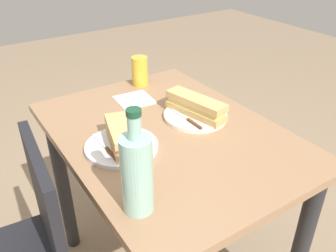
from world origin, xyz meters
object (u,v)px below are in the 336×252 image
knife_far (106,148)px  plate_far (122,147)px  knife_near (188,119)px  plate_near (195,116)px  baguette_sandwich_far (121,136)px  water_bottle (137,173)px  dining_table (168,165)px  beer_glass (140,71)px  baguette_sandwich_near (196,106)px

knife_far → plate_far: bearing=-93.3°
knife_near → plate_near: bearing=-66.1°
knife_near → baguette_sandwich_far: bearing=92.5°
plate_near → water_bottle: 0.52m
dining_table → knife_near: knife_near is taller
dining_table → plate_near: bearing=-79.7°
plate_near → plate_far: size_ratio=1.00×
water_bottle → beer_glass: bearing=-29.8°
knife_near → baguette_sandwich_far: size_ratio=0.87×
dining_table → baguette_sandwich_near: (0.03, -0.14, 0.20)m
plate_near → knife_near: (-0.02, 0.05, 0.01)m
knife_near → plate_far: (-0.01, 0.27, -0.01)m
plate_near → knife_far: (-0.03, 0.38, 0.01)m
baguette_sandwich_far → water_bottle: bearing=162.0°
dining_table → beer_glass: 0.47m
water_bottle → beer_glass: size_ratio=2.23×
plate_near → baguette_sandwich_near: baguette_sandwich_near is taller
dining_table → baguette_sandwich_near: size_ratio=3.79×
knife_near → plate_far: knife_near is taller
knife_near → beer_glass: (0.40, -0.03, 0.05)m
plate_far → knife_far: bearing=86.7°
knife_near → water_bottle: bearing=127.9°
water_bottle → baguette_sandwich_near: bearing=-53.6°
plate_far → baguette_sandwich_far: 0.04m
knife_far → baguette_sandwich_far: bearing=-93.3°
beer_glass → water_bottle: bearing=150.2°
baguette_sandwich_near → beer_glass: 0.38m
plate_near → beer_glass: size_ratio=1.85×
dining_table → plate_near: size_ratio=4.04×
knife_near → plate_far: size_ratio=0.76×
dining_table → plate_near: (0.03, -0.14, 0.16)m
dining_table → beer_glass: beer_glass is taller
dining_table → baguette_sandwich_far: bearing=92.9°
water_bottle → knife_near: bearing=-52.1°
plate_far → knife_near: bearing=-87.5°
knife_near → baguette_sandwich_far: baguette_sandwich_far is taller
plate_far → knife_far: size_ratio=1.32×
plate_far → water_bottle: size_ratio=0.83×
water_bottle → dining_table: bearing=-44.5°
plate_near → beer_glass: (0.38, 0.02, 0.06)m
plate_near → knife_near: size_ratio=1.32×
plate_near → baguette_sandwich_far: size_ratio=1.15×
baguette_sandwich_near → beer_glass: beer_glass is taller
knife_near → water_bottle: 0.47m
knife_near → knife_far: bearing=91.5°
knife_near → plate_far: 0.27m
plate_far → baguette_sandwich_far: bearing=180.0°
knife_far → beer_glass: size_ratio=1.41×
plate_near → knife_far: knife_far is taller
knife_far → water_bottle: (-0.27, 0.04, 0.10)m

